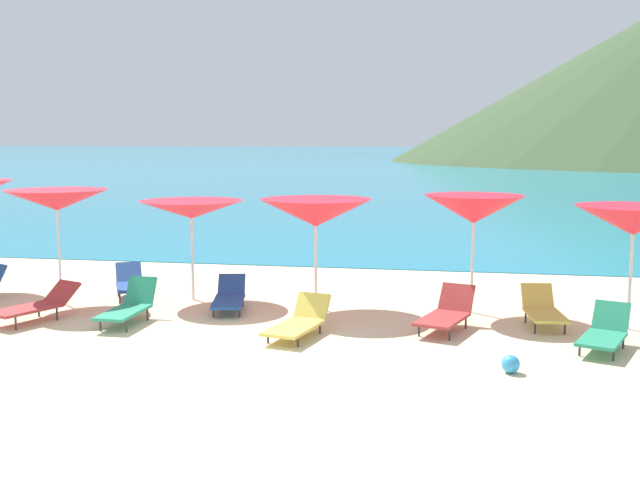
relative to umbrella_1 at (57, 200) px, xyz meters
name	(u,v)px	position (x,y,z in m)	size (l,w,h in m)	color
ground_plane	(315,264)	(3.83, 6.43, -2.18)	(50.00, 100.00, 0.30)	beige
ocean_water	(445,151)	(3.83, 224.98, -2.02)	(650.00, 440.00, 0.02)	teal
umbrella_1	(57,200)	(0.00, 0.00, 0.00)	(2.04, 2.04, 2.23)	silver
umbrella_2	(191,210)	(2.43, 0.79, -0.21)	(2.20, 2.20, 2.00)	silver
umbrella_3	(316,213)	(5.00, 0.48, -0.20)	(2.32, 2.32, 2.09)	silver
umbrella_4	(474,209)	(7.90, 0.64, -0.11)	(1.90, 1.90, 2.19)	silver
umbrella_5	(633,221)	(10.49, -0.12, -0.18)	(2.06, 2.06, 2.09)	silver
lounge_chair_0	(604,332)	(9.85, -1.52, -1.75)	(1.01, 1.46, 0.65)	#268C66
lounge_chair_1	(36,304)	(0.33, -1.41, -1.73)	(1.16, 1.69, 0.61)	#A53333
lounge_chair_4	(446,313)	(7.46, -0.76, -1.73)	(1.03, 1.58, 0.69)	#A53333
lounge_chair_5	(299,322)	(5.10, -1.57, -1.79)	(0.91, 1.61, 0.59)	#D8BF4C
lounge_chair_6	(130,282)	(1.11, 0.74, -1.71)	(1.15, 1.53, 0.63)	#1E478C
lounge_chair_7	(129,306)	(2.00, -1.26, -1.72)	(0.57, 1.48, 0.72)	#268C66
lounge_chair_8	(543,310)	(9.09, -0.17, -1.74)	(0.71, 1.40, 0.64)	#D8BF4C
lounge_chair_9	(229,297)	(3.42, 0.05, -1.78)	(0.87, 1.68, 0.56)	#1E478C
beach_ball	(511,364)	(8.37, -2.95, -1.90)	(0.25, 0.25, 0.25)	#3399D8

